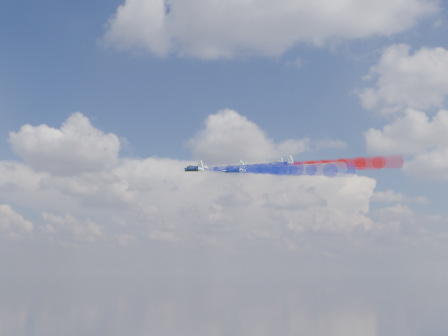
% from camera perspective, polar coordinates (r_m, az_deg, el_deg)
% --- Properties ---
extents(jet_lead, '(14.71, 14.52, 6.27)m').
position_cam_1_polar(jet_lead, '(187.41, -3.22, 0.03)').
color(jet_lead, black).
extents(trail_lead, '(31.50, 24.59, 9.46)m').
position_cam_1_polar(trail_lead, '(169.61, 1.54, 0.09)').
color(trail_lead, silver).
extents(jet_inner_left, '(14.71, 14.52, 6.27)m').
position_cam_1_polar(jet_inner_left, '(172.56, -3.30, -0.11)').
color(jet_inner_left, black).
extents(trail_inner_left, '(31.50, 24.59, 9.46)m').
position_cam_1_polar(trail_inner_left, '(154.79, 1.91, -0.06)').
color(trail_inner_left, '#1726C9').
extents(jet_inner_right, '(14.71, 14.52, 6.27)m').
position_cam_1_polar(jet_inner_right, '(184.03, 0.95, 0.13)').
color(jet_inner_right, black).
extents(trail_inner_right, '(31.50, 24.59, 9.46)m').
position_cam_1_polar(trail_inner_right, '(167.42, 6.22, 0.20)').
color(trail_inner_right, red).
extents(jet_outer_left, '(14.71, 14.52, 6.27)m').
position_cam_1_polar(jet_outer_left, '(157.08, -3.37, -0.16)').
color(jet_outer_left, black).
extents(trail_outer_left, '(31.50, 24.59, 9.46)m').
position_cam_1_polar(trail_outer_left, '(139.36, 2.40, -0.11)').
color(trail_outer_left, '#1726C9').
extents(jet_center_third, '(14.71, 14.52, 6.27)m').
position_cam_1_polar(jet_center_third, '(169.46, 1.37, -0.15)').
color(jet_center_third, black).
extents(trail_center_third, '(31.50, 24.59, 9.46)m').
position_cam_1_polar(trail_center_third, '(153.04, 7.18, -0.10)').
color(trail_center_third, silver).
extents(jet_outer_right, '(14.71, 14.52, 6.27)m').
position_cam_1_polar(jet_outer_right, '(181.52, 5.24, 0.27)').
color(jet_outer_right, black).
extents(trail_outer_right, '(31.50, 24.59, 9.46)m').
position_cam_1_polar(trail_outer_right, '(166.24, 10.98, 0.36)').
color(trail_outer_right, red).
extents(jet_rear_left, '(14.71, 14.52, 6.27)m').
position_cam_1_polar(jet_rear_left, '(154.87, 0.99, -0.27)').
color(jet_rear_left, black).
extents(trail_rear_left, '(31.50, 24.59, 9.46)m').
position_cam_1_polar(trail_rear_left, '(138.42, 7.37, -0.24)').
color(trail_rear_left, '#1726C9').
extents(jet_rear_right, '(14.71, 14.52, 6.27)m').
position_cam_1_polar(jet_rear_right, '(167.37, 6.11, 0.46)').
color(jet_rear_right, black).
extents(trail_rear_right, '(31.50, 24.59, 9.46)m').
position_cam_1_polar(trail_rear_right, '(152.45, 12.46, 0.57)').
color(trail_rear_right, red).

